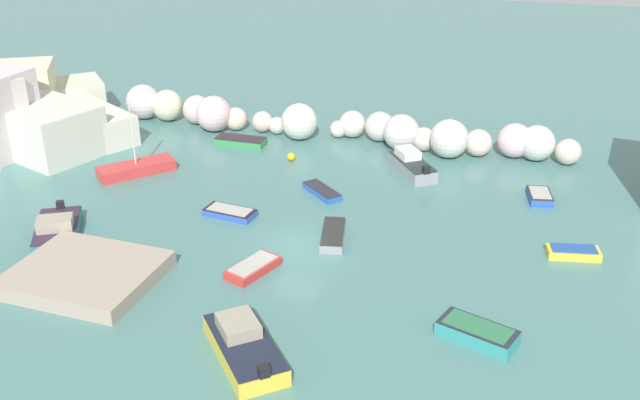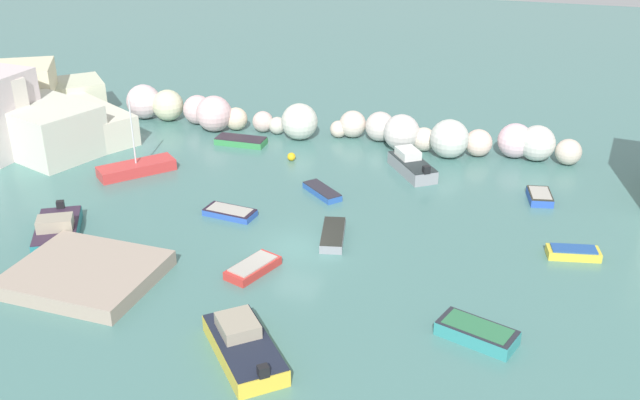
# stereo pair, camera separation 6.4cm
# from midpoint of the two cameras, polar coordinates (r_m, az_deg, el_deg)

# --- Properties ---
(cove_water) EXTENTS (160.00, 160.00, 0.00)m
(cove_water) POSITION_cam_midpoint_polar(r_m,az_deg,el_deg) (40.67, -1.75, -3.76)
(cove_water) COLOR #497974
(cove_water) RESTS_ON ground
(rock_breakwater) EXTENTS (35.48, 4.48, 2.79)m
(rock_breakwater) POSITION_cam_midpoint_polar(r_m,az_deg,el_deg) (55.69, 0.73, 5.90)
(rock_breakwater) COLOR beige
(rock_breakwater) RESTS_ON ground
(stone_dock) EXTENTS (7.31, 6.36, 0.82)m
(stone_dock) POSITION_cam_midpoint_polar(r_m,az_deg,el_deg) (39.35, -17.75, -5.49)
(stone_dock) COLOR #A18F80
(stone_dock) RESTS_ON ground
(channel_buoy) EXTENTS (0.59, 0.59, 0.59)m
(channel_buoy) POSITION_cam_midpoint_polar(r_m,az_deg,el_deg) (52.11, -2.28, 3.37)
(channel_buoy) COLOR gold
(channel_buoy) RESTS_ON cove_water
(moored_boat_0) EXTENTS (2.36, 3.35, 0.53)m
(moored_boat_0) POSITION_cam_midpoint_polar(r_m,az_deg,el_deg) (38.51, -5.25, -5.23)
(moored_boat_0) COLOR red
(moored_boat_0) RESTS_ON cove_water
(moored_boat_1) EXTENTS (3.83, 2.64, 0.72)m
(moored_boat_1) POSITION_cam_midpoint_polar(r_m,az_deg,el_deg) (34.08, 12.05, -10.01)
(moored_boat_1) COLOR teal
(moored_boat_1) RESTS_ON cove_water
(moored_boat_2) EXTENTS (2.94, 1.64, 0.54)m
(moored_boat_2) POSITION_cam_midpoint_polar(r_m,az_deg,el_deg) (41.99, 19.00, -3.86)
(moored_boat_2) COLOR yellow
(moored_boat_2) RESTS_ON cove_water
(moored_boat_3) EXTENTS (4.70, 4.94, 5.22)m
(moored_boat_3) POSITION_cam_midpoint_polar(r_m,az_deg,el_deg) (51.45, -14.08, 2.41)
(moored_boat_3) COLOR #C93736
(moored_boat_3) RESTS_ON cove_water
(moored_boat_4) EXTENTS (1.75, 2.47, 0.54)m
(moored_boat_4) POSITION_cam_midpoint_polar(r_m,az_deg,el_deg) (48.06, 16.62, 0.29)
(moored_boat_4) COLOR blue
(moored_boat_4) RESTS_ON cove_water
(moored_boat_5) EXTENTS (1.91, 3.72, 0.54)m
(moored_boat_5) POSITION_cam_midpoint_polar(r_m,az_deg,el_deg) (41.48, 0.97, -2.71)
(moored_boat_5) COLOR gray
(moored_boat_5) RESTS_ON cove_water
(moored_boat_6) EXTENTS (3.94, 4.63, 1.46)m
(moored_boat_6) POSITION_cam_midpoint_polar(r_m,az_deg,el_deg) (50.36, 7.06, 2.73)
(moored_boat_6) COLOR gray
(moored_boat_6) RESTS_ON cove_water
(moored_boat_7) EXTENTS (4.32, 5.32, 1.35)m
(moored_boat_7) POSITION_cam_midpoint_polar(r_m,az_deg,el_deg) (44.32, -19.74, -2.10)
(moored_boat_7) COLOR teal
(moored_boat_7) RESTS_ON cove_water
(moored_boat_8) EXTENTS (3.73, 1.52, 0.52)m
(moored_boat_8) POSITION_cam_midpoint_polar(r_m,az_deg,el_deg) (55.40, -6.21, 4.57)
(moored_boat_8) COLOR #378C4B
(moored_boat_8) RESTS_ON cove_water
(moored_boat_9) EXTENTS (3.23, 1.76, 0.44)m
(moored_boat_9) POSITION_cam_midpoint_polar(r_m,az_deg,el_deg) (44.45, -7.04, -0.95)
(moored_boat_9) COLOR #2D54B3
(moored_boat_9) RESTS_ON cove_water
(moored_boat_10) EXTENTS (3.03, 2.86, 0.43)m
(moored_boat_10) POSITION_cam_midpoint_polar(r_m,az_deg,el_deg) (46.86, 0.12, 0.68)
(moored_boat_10) COLOR #2958AF
(moored_boat_10) RESTS_ON cove_water
(moored_boat_11) EXTENTS (5.11, 5.49, 1.44)m
(moored_boat_11) POSITION_cam_midpoint_polar(r_m,az_deg,el_deg) (32.50, -5.98, -11.12)
(moored_boat_11) COLOR gold
(moored_boat_11) RESTS_ON cove_water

